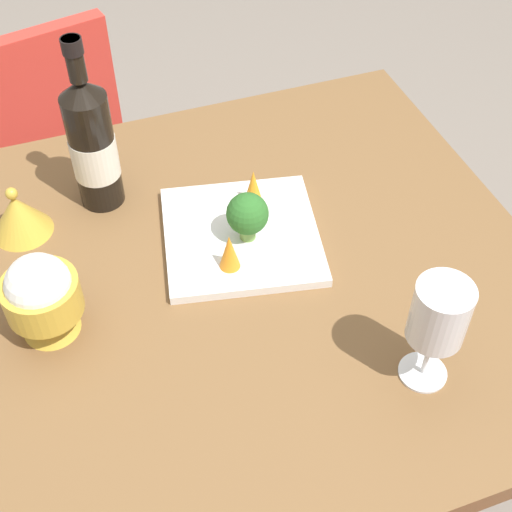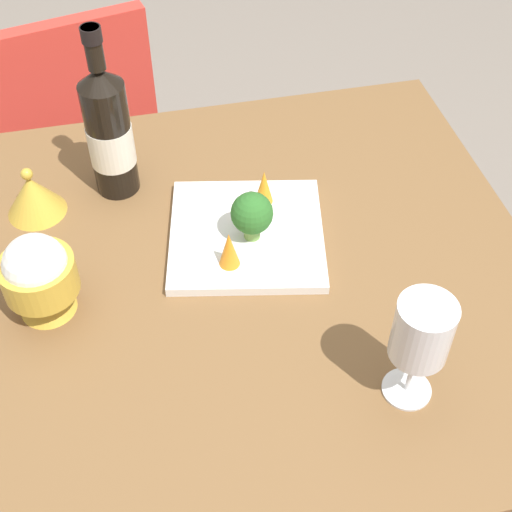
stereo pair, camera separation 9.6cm
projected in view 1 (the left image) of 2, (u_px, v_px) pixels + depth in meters
The scene contains 11 objects.
ground_plane at pixel (256, 484), 1.69m from camera, with size 8.00×8.00×0.00m, color gray.
dining_table at pixel (256, 304), 1.20m from camera, with size 0.90×0.90×0.75m.
chair_by_wall at pixel (32, 146), 1.71m from camera, with size 0.48×0.48×0.85m.
wine_bottle at pixel (92, 143), 1.16m from camera, with size 0.08×0.08×0.31m.
wine_glass at pixel (439, 316), 0.91m from camera, with size 0.08×0.08×0.18m.
rice_bowl at pixel (42, 296), 1.00m from camera, with size 0.11×0.11×0.14m.
rice_bowl_lid at pixel (18, 214), 1.17m from camera, with size 0.10×0.10×0.09m.
serving_plate at pixel (244, 235), 1.18m from camera, with size 0.29×0.29×0.02m.
broccoli_floret at pixel (247, 215), 1.13m from camera, with size 0.07×0.07×0.09m.
carrot_garnish_left at pixel (253, 186), 1.20m from camera, with size 0.03×0.03×0.06m.
carrot_garnish_right at pixel (229, 251), 1.10m from camera, with size 0.03×0.03×0.06m.
Camera 1 is at (0.72, -0.26, 1.59)m, focal length 50.38 mm.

